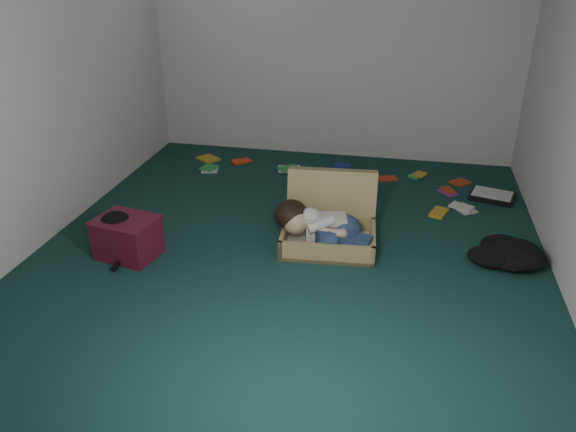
% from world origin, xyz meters
% --- Properties ---
extents(floor, '(4.50, 4.50, 0.00)m').
position_xyz_m(floor, '(0.00, 0.00, 0.00)').
color(floor, '#133836').
rests_on(floor, ground).
extents(wall_back, '(4.50, 0.00, 4.50)m').
position_xyz_m(wall_back, '(0.00, 2.25, 1.30)').
color(wall_back, silver).
rests_on(wall_back, ground).
extents(wall_front, '(4.50, 0.00, 4.50)m').
position_xyz_m(wall_front, '(0.00, -2.25, 1.30)').
color(wall_front, silver).
rests_on(wall_front, ground).
extents(wall_left, '(0.00, 4.50, 4.50)m').
position_xyz_m(wall_left, '(-2.00, 0.00, 1.30)').
color(wall_left, silver).
rests_on(wall_left, ground).
extents(suitcase, '(0.80, 0.78, 0.55)m').
position_xyz_m(suitcase, '(0.28, 0.19, 0.16)').
color(suitcase, tan).
rests_on(suitcase, floor).
extents(person, '(0.81, 0.39, 0.34)m').
position_xyz_m(person, '(0.24, -0.00, 0.21)').
color(person, beige).
rests_on(person, suitcase).
extents(maroon_bin, '(0.52, 0.44, 0.32)m').
position_xyz_m(maroon_bin, '(-1.23, -0.40, 0.16)').
color(maroon_bin, '#561128').
rests_on(maroon_bin, floor).
extents(backpack, '(0.54, 0.49, 0.27)m').
position_xyz_m(backpack, '(-1.32, -0.36, 0.13)').
color(backpack, black).
rests_on(backpack, floor).
extents(clothing_pile, '(0.58, 0.52, 0.15)m').
position_xyz_m(clothing_pile, '(1.70, 0.16, 0.08)').
color(clothing_pile, black).
rests_on(clothing_pile, floor).
extents(paper_tray, '(0.46, 0.39, 0.06)m').
position_xyz_m(paper_tray, '(1.70, 1.33, 0.03)').
color(paper_tray, black).
rests_on(paper_tray, floor).
extents(book_scatter, '(2.97, 1.26, 0.02)m').
position_xyz_m(book_scatter, '(0.31, 1.53, 0.01)').
color(book_scatter, gold).
rests_on(book_scatter, floor).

